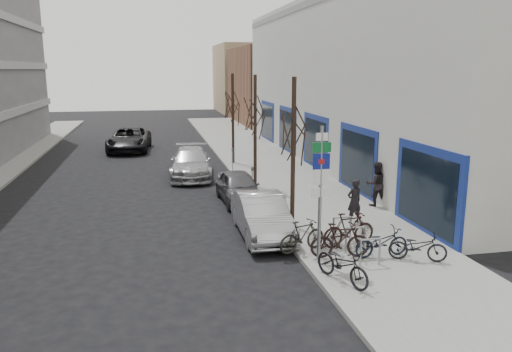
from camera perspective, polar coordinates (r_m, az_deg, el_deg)
name	(u,v)px	position (r m, az deg, el deg)	size (l,w,h in m)	color
ground	(238,274)	(14.56, -2.04, -11.15)	(120.00, 120.00, 0.00)	black
sidewalk_east	(293,186)	(24.81, 4.20, -1.14)	(5.00, 70.00, 0.15)	slate
commercial_building	(455,81)	(34.98, 21.81, 10.04)	(20.00, 32.00, 10.00)	#B7B7B2
brick_building_far	(292,86)	(55.36, 4.10, 10.28)	(12.00, 14.00, 8.00)	brown
tan_building_far	(265,78)	(69.99, 1.06, 11.09)	(13.00, 12.00, 9.00)	#937A5B
highway_sign_pole	(320,187)	(14.36, 7.38, -1.24)	(0.55, 0.10, 4.20)	gray
bike_rack	(355,237)	(15.90, 11.27, -6.80)	(0.66, 2.26, 0.83)	gray
tree_near	(294,118)	(17.46, 4.33, 6.67)	(1.80, 1.80, 5.50)	black
tree_mid	(255,105)	(23.75, -0.10, 8.14)	(1.80, 1.80, 5.50)	black
tree_far	(233,97)	(30.12, -2.68, 8.97)	(1.80, 1.80, 5.50)	black
meter_front	(284,211)	(17.46, 3.20, -3.97)	(0.10, 0.08, 1.27)	gray
meter_mid	(252,178)	(22.65, -0.43, -0.20)	(0.10, 0.08, 1.27)	gray
meter_back	(233,157)	(27.96, -2.69, 2.15)	(0.10, 0.08, 1.27)	gray
bike_near_left	(343,261)	(13.67, 9.87, -9.58)	(0.58, 1.93, 1.18)	black
bike_near_right	(340,240)	(15.36, 9.60, -7.22)	(0.55, 1.84, 1.12)	black
bike_mid_curb	(382,240)	(15.71, 14.16, -7.08)	(0.53, 1.74, 1.06)	black
bike_mid_inner	(302,236)	(15.71, 5.31, -6.79)	(0.51, 1.72, 1.05)	black
bike_far_curb	(418,244)	(15.69, 18.02, -7.41)	(0.51, 1.69, 1.03)	black
bike_far_inner	(349,229)	(16.36, 10.56, -5.97)	(0.57, 1.90, 1.16)	black
parked_car_front	(262,216)	(17.48, 0.68, -4.55)	(1.56, 4.46, 1.47)	#AFAEB4
parked_car_mid	(239,187)	(21.89, -1.98, -1.27)	(1.62, 4.02, 1.37)	#4E4D52
parked_car_back	(191,163)	(27.27, -7.42, 1.51)	(2.17, 5.34, 1.55)	#9FA0A4
lane_car	(129,139)	(36.95, -14.28, 4.10)	(2.76, 5.99, 1.67)	black
pedestrian_near	(354,201)	(18.76, 11.17, -2.84)	(0.61, 0.40, 1.66)	black
pedestrian_far	(376,184)	(21.32, 13.55, -0.85)	(0.69, 0.47, 1.88)	black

